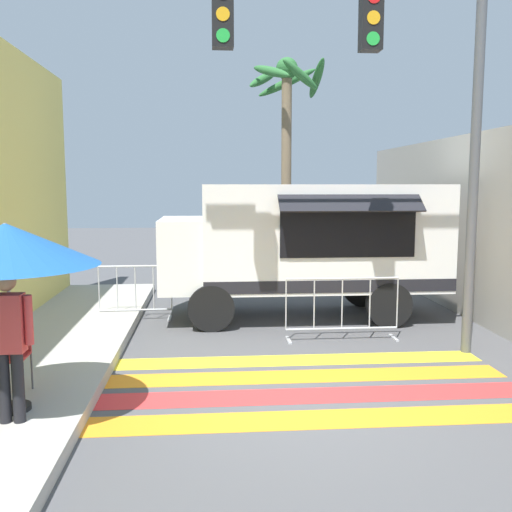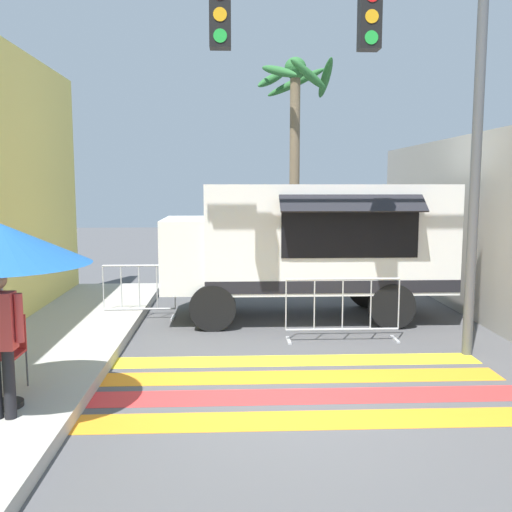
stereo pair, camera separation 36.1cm
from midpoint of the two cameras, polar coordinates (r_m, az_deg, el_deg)
ground_plane at (r=7.42m, az=2.48°, el=-14.63°), size 60.00×60.00×0.00m
concrete_wall_right at (r=11.16m, az=23.17°, el=2.17°), size 0.20×16.00×3.79m
crosswalk_painted at (r=8.03m, az=1.88°, el=-12.86°), size 6.40×2.84×0.01m
food_truck at (r=11.71m, az=3.59°, el=1.57°), size 5.71×2.58×2.76m
traffic_signal_pole at (r=9.29m, az=10.46°, el=17.44°), size 5.16×0.29×6.09m
patio_umbrella at (r=6.97m, az=-25.09°, el=0.97°), size 2.04×2.04×2.15m
folding_chair at (r=7.81m, az=-24.64°, el=-8.39°), size 0.45×0.45×0.94m
vendor_person at (r=6.79m, az=-24.94°, el=-7.38°), size 0.53×0.22×1.67m
barricade_front at (r=10.23m, az=7.60°, el=-5.28°), size 2.03×0.44×1.13m
barricade_side at (r=11.93m, az=-12.81°, el=-3.70°), size 1.48×0.44×1.13m
palm_tree at (r=16.28m, az=2.48°, el=13.58°), size 2.15×2.13×6.20m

